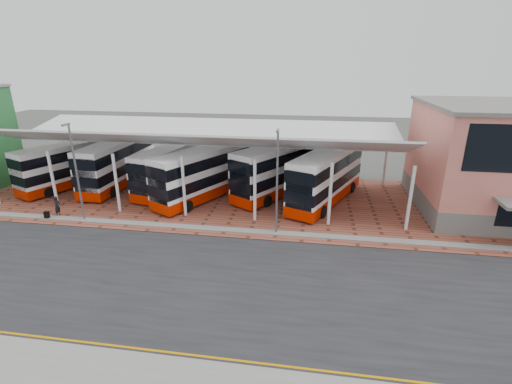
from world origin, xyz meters
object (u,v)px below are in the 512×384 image
bus_2 (172,168)px  bus_3 (205,173)px  bus_1 (118,163)px  bus_4 (281,169)px  pedestrian (57,206)px  bus_5 (327,177)px  bus_0 (71,165)px

bus_2 → bus_3: bearing=-12.4°
bus_1 → bus_4: size_ratio=1.00×
bus_2 → pedestrian: bearing=-117.7°
bus_2 → bus_3: 4.39m
bus_4 → bus_5: 4.68m
bus_4 → pedestrian: (-18.11, -8.75, -1.55)m
bus_3 → bus_4: size_ratio=0.99×
bus_0 → bus_5: size_ratio=0.94×
bus_3 → pedestrian: (-11.08, -6.41, -1.47)m
bus_1 → bus_2: (6.03, -0.34, -0.17)m
bus_3 → bus_5: size_ratio=0.97×
bus_3 → bus_4: bus_4 is taller
bus_1 → bus_5: bus_5 is taller
bus_3 → bus_2: bearing=-178.0°
bus_0 → bus_5: 26.13m
bus_2 → bus_5: 15.39m
bus_2 → bus_1: bearing=-170.2°
bus_0 → bus_5: (26.12, -0.64, 0.15)m
bus_5 → bus_0: bearing=-157.8°
bus_2 → bus_4: (10.99, 0.46, 0.25)m
pedestrian → bus_3: bearing=-69.8°
bus_1 → bus_2: size_ratio=1.06×
bus_3 → pedestrian: 12.89m
bus_3 → bus_5: 11.39m
bus_4 → bus_1: bearing=-147.4°
bus_5 → pedestrian: 23.58m
bus_0 → bus_3: bearing=17.6°
bus_0 → bus_1: (4.75, 0.96, 0.12)m
bus_1 → bus_3: (10.00, -2.22, 0.00)m
bus_4 → bus_5: size_ratio=0.98×
bus_0 → bus_4: bearing=25.3°
bus_1 → bus_2: 6.05m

